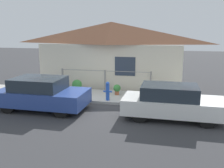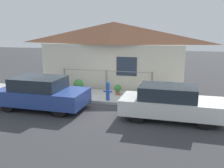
{
  "view_description": "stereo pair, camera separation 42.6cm",
  "coord_description": "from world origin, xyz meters",
  "views": [
    {
      "loc": [
        3.05,
        -10.55,
        3.36
      ],
      "look_at": [
        0.75,
        0.3,
        0.9
      ],
      "focal_mm": 40.0,
      "sensor_mm": 36.0,
      "label": 1
    },
    {
      "loc": [
        3.46,
        -10.45,
        3.36
      ],
      "look_at": [
        0.75,
        0.3,
        0.9
      ],
      "focal_mm": 40.0,
      "sensor_mm": 36.0,
      "label": 2
    }
  ],
  "objects": [
    {
      "name": "ground_plane",
      "position": [
        0.0,
        0.0,
        0.0
      ],
      "size": [
        60.0,
        60.0,
        0.0
      ],
      "primitive_type": "plane",
      "color": "#38383A"
    },
    {
      "name": "sidewalk",
      "position": [
        0.0,
        1.1,
        0.06
      ],
      "size": [
        24.0,
        2.21,
        0.13
      ],
      "color": "#B2AFA8",
      "rests_on": "ground_plane"
    },
    {
      "name": "house",
      "position": [
        0.0,
        3.51,
        2.96
      ],
      "size": [
        8.35,
        2.23,
        3.75
      ],
      "color": "beige",
      "rests_on": "ground_plane"
    },
    {
      "name": "fence",
      "position": [
        0.0,
        2.06,
        0.74
      ],
      "size": [
        4.9,
        0.1,
        1.11
      ],
      "color": "gray",
      "rests_on": "sidewalk"
    },
    {
      "name": "car_left",
      "position": [
        -1.96,
        -1.21,
        0.69
      ],
      "size": [
        3.8,
        1.87,
        1.37
      ],
      "rotation": [
        0.0,
        0.0,
        -0.02
      ],
      "color": "#2D4793",
      "rests_on": "ground_plane"
    },
    {
      "name": "car_right",
      "position": [
        3.39,
        -1.21,
        0.65
      ],
      "size": [
        3.8,
        1.67,
        1.3
      ],
      "rotation": [
        0.0,
        0.0,
        -0.02
      ],
      "color": "white",
      "rests_on": "ground_plane"
    },
    {
      "name": "fire_hydrant",
      "position": [
        0.54,
        0.3,
        0.58
      ],
      "size": [
        0.4,
        0.18,
        0.87
      ],
      "color": "blue",
      "rests_on": "sidewalk"
    },
    {
      "name": "potted_plant_near_hydrant",
      "position": [
        0.78,
        1.33,
        0.43
      ],
      "size": [
        0.37,
        0.37,
        0.52
      ],
      "color": "#9E5638",
      "rests_on": "sidewalk"
    },
    {
      "name": "potted_plant_by_fence",
      "position": [
        -1.41,
        1.58,
        0.46
      ],
      "size": [
        0.53,
        0.53,
        0.62
      ],
      "color": "slate",
      "rests_on": "sidewalk"
    }
  ]
}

